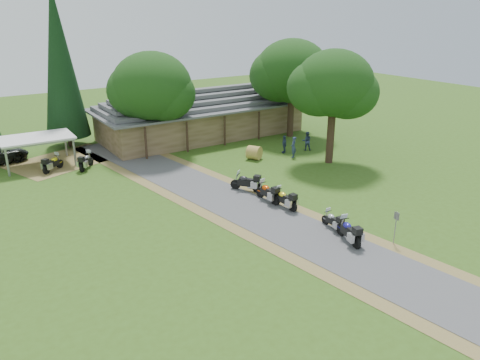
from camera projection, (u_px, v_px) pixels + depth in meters
ground at (314, 240)px, 26.60m from camera, size 120.00×120.00×0.00m
driveway at (265, 217)px, 29.48m from camera, size 51.95×51.95×0.00m
lodge at (202, 112)px, 47.68m from camera, size 21.40×9.40×4.90m
carport at (38, 151)px, 38.83m from camera, size 5.76×3.91×2.46m
motorcycle_row_a at (349, 230)px, 26.15m from camera, size 1.19×2.20×1.43m
motorcycle_row_b at (333, 220)px, 27.78m from camera, size 0.68×1.73×1.15m
motorcycle_row_c at (284, 198)px, 30.65m from camera, size 0.82×2.07×1.39m
motorcycle_row_d at (268, 191)px, 31.69m from camera, size 0.76×2.13×1.44m
motorcycle_row_e at (246, 181)px, 33.52m from camera, size 1.78×2.13×1.45m
motorcycle_carport_a at (53, 163)px, 37.67m from camera, size 2.02×1.79×1.40m
motorcycle_carport_b at (86, 160)px, 38.19m from camera, size 1.86×2.00×1.41m
person_a at (294, 145)px, 41.03m from camera, size 0.76×0.74×2.17m
person_b at (307, 139)px, 43.09m from camera, size 0.72×0.66×2.07m
person_c at (284, 143)px, 42.32m from camera, size 0.56×0.65×1.91m
hay_bale at (254, 153)px, 40.62m from camera, size 1.56×1.52×1.19m
sign_post at (395, 228)px, 25.85m from camera, size 0.35×0.06×1.94m
oak_lodge_left at (153, 99)px, 41.14m from camera, size 7.01×7.01×9.72m
oak_lodge_right at (292, 84)px, 46.40m from camera, size 7.34×7.34×10.65m
oak_driveway at (333, 99)px, 38.16m from camera, size 6.36×6.36×10.86m
cedar_near at (61, 67)px, 42.19m from camera, size 4.01×4.01×14.77m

